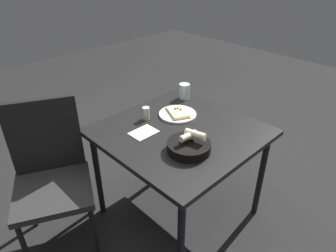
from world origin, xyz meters
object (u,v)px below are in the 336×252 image
Objects in this scene: dining_table at (180,139)px; beer_glass at (184,92)px; pepper_shaker at (146,114)px; chair_near at (50,169)px; bread_basket at (189,145)px; pizza_plate at (178,114)px.

dining_table is 0.47m from beer_glass.
chair_near is (-0.62, 0.18, -0.21)m from pepper_shaker.
bread_basket is 0.85m from chair_near.
pepper_shaker is (0.06, 0.44, 0.00)m from bread_basket.
chair_near is (-0.55, 0.61, -0.20)m from bread_basket.
pizza_plate is at bearing 53.12° from bread_basket.
bread_basket is at bearing -134.52° from beer_glass.
beer_glass is at bearing 45.48° from bread_basket.
chair_near reaches higher than dining_table.
pepper_shaker is (-0.41, -0.04, -0.01)m from beer_glass.
bread_basket reaches higher than dining_table.
chair_near is (-0.68, 0.43, -0.10)m from dining_table.
bread_basket is 2.85× the size of pepper_shaker.
bread_basket is 0.44m from pepper_shaker.
bread_basket is 2.16× the size of beer_glass.
pepper_shaker is (-0.19, 0.11, 0.03)m from pizza_plate.
dining_table is 0.21m from pizza_plate.
dining_table is 8.03× the size of beer_glass.
pepper_shaker is at bearing -173.89° from beer_glass.
beer_glass is at bearing -7.27° from chair_near.
beer_glass is 1.32× the size of pepper_shaker.
pizza_plate is at bearing -19.32° from chair_near.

